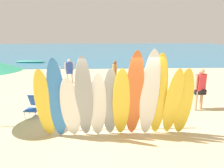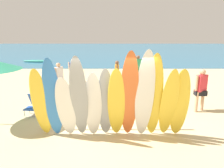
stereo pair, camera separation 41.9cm
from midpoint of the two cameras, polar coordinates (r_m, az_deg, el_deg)
name	(u,v)px [view 2 (the right image)]	position (r m, az deg, el deg)	size (l,w,h in m)	color
ground	(113,65)	(20.52, 0.73, 5.33)	(60.00, 60.00, 0.00)	#D3BC8C
ocean_water	(113,50)	(38.09, 0.51, 9.42)	(60.00, 40.00, 0.02)	teal
surfboard_rack	(112,115)	(6.81, 1.72, -8.47)	(4.53, 0.07, 0.64)	brown
surfboard_yellow_0	(42,103)	(6.43, -17.05, -5.09)	(0.55, 0.07, 2.24)	yellow
surfboard_blue_1	(53,99)	(6.23, -13.96, -4.02)	(0.52, 0.06, 2.55)	#337AD1
surfboard_white_2	(67,107)	(6.22, -10.48, -6.39)	(0.57, 0.07, 2.04)	white
surfboard_grey_3	(80,99)	(5.96, -6.86, -4.08)	(0.50, 0.08, 2.69)	#999EA3
surfboard_white_4	(94,105)	(6.15, -3.05, -5.91)	(0.51, 0.06, 2.12)	white
surfboard_grey_5	(106,103)	(6.17, 0.40, -5.28)	(0.49, 0.07, 2.23)	#999EA3
surfboard_yellow_6	(117,103)	(6.10, 3.41, -5.39)	(0.52, 0.08, 2.28)	yellow
surfboard_orange_7	(130,96)	(5.99, 6.99, -3.40)	(0.53, 0.06, 2.79)	orange
surfboard_white_8	(146,96)	(6.05, 11.19, -3.27)	(0.54, 0.07, 2.79)	white
surfboard_yellow_9	(155,97)	(6.21, 13.63, -3.45)	(0.50, 0.08, 2.67)	yellow
surfboard_yellow_10	(170,104)	(6.36, 17.40, -5.26)	(0.49, 0.07, 2.29)	yellow
surfboard_yellow_11	(181,104)	(6.52, 20.13, -5.14)	(0.54, 0.08, 2.21)	yellow
beachgoer_photographing	(60,76)	(10.84, -13.10, 2.08)	(0.43, 0.56, 1.65)	tan
beachgoer_midbeach	(202,87)	(9.05, 24.76, -0.87)	(0.59, 0.41, 1.75)	tan
beachgoer_near_rack	(139,67)	(13.02, 8.24, 4.55)	(0.60, 0.40, 1.75)	brown
beachgoer_strolling	(74,69)	(13.35, -9.58, 4.13)	(0.55, 0.29, 1.51)	beige
beachgoer_by_water	(118,73)	(11.65, 2.63, 3.13)	(0.42, 0.61, 1.60)	brown
beach_chair_red	(35,104)	(8.60, -19.20, -5.11)	(0.58, 0.76, 0.81)	#B7B7BC
distant_boat	(38,61)	(23.59, -19.11, 5.99)	(3.24, 0.91, 0.26)	teal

